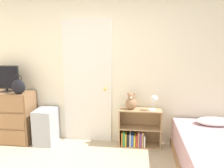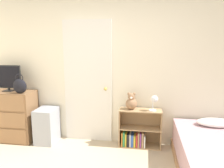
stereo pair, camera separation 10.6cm
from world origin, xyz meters
TOP-DOWN VIEW (x-y plane):
  - wall_back at (0.00, 1.94)m, footprint 10.00×0.06m
  - door_closed at (-0.37, 1.89)m, footprint 0.83×0.09m
  - dresser at (-1.71, 1.68)m, footprint 0.80×0.43m
  - tv at (-1.75, 1.70)m, footprint 0.48×0.16m
  - handbag at (-1.45, 1.55)m, footprint 0.24×0.11m
  - storage_bin at (-1.07, 1.68)m, footprint 0.32×0.43m
  - bookshelf at (0.50, 1.77)m, footprint 0.69×0.26m
  - teddy_bear at (0.39, 1.76)m, footprint 0.19×0.19m
  - desk_lamp at (0.76, 1.72)m, footprint 0.14×0.13m

SIDE VIEW (x-z plane):
  - bookshelf at x=0.50m, z-range -0.08..0.56m
  - storage_bin at x=-1.07m, z-range 0.00..0.60m
  - dresser at x=-1.71m, z-range 0.00..0.89m
  - teddy_bear at x=0.39m, z-range 0.62..0.90m
  - desk_lamp at x=0.76m, z-range 0.69..0.94m
  - handbag at x=-1.45m, z-range 0.85..1.18m
  - door_closed at x=-0.37m, z-range 0.00..2.10m
  - tv at x=-1.75m, z-range 0.90..1.35m
  - wall_back at x=0.00m, z-range 0.00..2.55m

